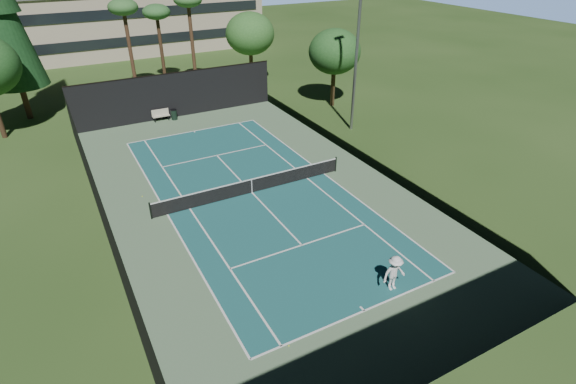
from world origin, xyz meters
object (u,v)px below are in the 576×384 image
Objects in this scene: tennis_net at (252,185)px; trash_bin at (174,114)px; tennis_ball_a at (289,346)px; tennis_ball_d at (142,196)px; player at (394,273)px; park_bench at (161,115)px; tennis_ball_c at (234,185)px; tennis_ball_b at (179,194)px.

trash_bin is (-0.63, 15.40, -0.08)m from tennis_net.
tennis_net is 12.63m from tennis_ball_a.
trash_bin is at bearing 83.31° from tennis_ball_a.
trash_bin reaches higher than tennis_ball_d.
player is at bearing -79.84° from tennis_net.
player is 27.30m from park_bench.
tennis_ball_c is at bearing 112.08° from tennis_net.
player is at bearing -84.32° from trash_bin.
player is at bearing -59.51° from tennis_ball_d.
tennis_net is 8.60× the size of park_bench.
tennis_net reaches higher than tennis_ball_c.
trash_bin is at bearing 92.34° from tennis_net.
tennis_net is 183.69× the size of tennis_ball_a.
tennis_net reaches higher than tennis_ball_b.
trash_bin is at bearing 90.04° from tennis_ball_c.
tennis_net is at bearing -83.74° from park_bench.
tennis_ball_c is 0.07× the size of trash_bin.
tennis_ball_a is 13.92m from tennis_ball_c.
tennis_ball_c is 0.98× the size of tennis_ball_d.
tennis_ball_b is at bearing -104.79° from trash_bin.
trash_bin is at bearing -16.49° from park_bench.
player is 16.46m from tennis_ball_d.
park_bench is (-1.11, 14.20, 0.51)m from tennis_ball_c.
player reaches higher than tennis_ball_b.
park_bench reaches higher than tennis_ball_d.
tennis_ball_d is (-8.34, 14.17, -0.88)m from player.
park_bench is at bearing 70.39° from tennis_ball_d.
park_bench is at bearing 163.51° from trash_bin.
park_bench is at bearing 85.62° from tennis_ball_a.
tennis_net is 185.43× the size of tennis_ball_c.
tennis_ball_b is (-0.31, 14.05, 0.00)m from tennis_ball_a.
tennis_net reaches higher than trash_bin.
tennis_ball_b is at bearing 91.27° from tennis_ball_a.
tennis_ball_b is (-4.16, 2.04, -0.52)m from tennis_net.
player reaches higher than trash_bin.
tennis_ball_c is at bearing 76.59° from tennis_ball_a.
tennis_ball_d is (-2.16, 0.80, -0.00)m from tennis_ball_b.
tennis_ball_d is 0.08× the size of trash_bin.
tennis_ball_a is at bearing -80.57° from tennis_ball_d.
tennis_ball_a is 0.05× the size of park_bench.
tennis_net is at bearing -67.92° from tennis_ball_c.
tennis_ball_a is (-5.87, -0.69, -0.88)m from player.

